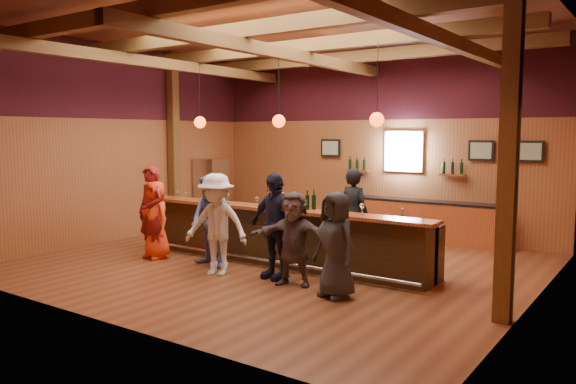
% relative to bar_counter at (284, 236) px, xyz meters
% --- Properties ---
extents(room, '(9.04, 9.00, 4.52)m').
position_rel_bar_counter_xyz_m(room, '(-0.02, -0.09, 2.69)').
color(room, brown).
rests_on(room, ground).
extents(bar_counter, '(6.30, 1.07, 1.11)m').
position_rel_bar_counter_xyz_m(bar_counter, '(0.00, 0.00, 0.00)').
color(bar_counter, black).
rests_on(bar_counter, ground).
extents(back_bar_cabinet, '(4.00, 0.52, 0.95)m').
position_rel_bar_counter_xyz_m(back_bar_cabinet, '(1.18, 3.57, -0.05)').
color(back_bar_cabinet, maroon).
rests_on(back_bar_cabinet, ground).
extents(window, '(0.95, 0.09, 0.95)m').
position_rel_bar_counter_xyz_m(window, '(0.78, 3.80, 1.53)').
color(window, silver).
rests_on(window, room).
extents(framed_pictures, '(5.35, 0.05, 0.45)m').
position_rel_bar_counter_xyz_m(framed_pictures, '(1.65, 3.79, 1.58)').
color(framed_pictures, black).
rests_on(framed_pictures, room).
extents(wine_shelves, '(3.00, 0.18, 0.30)m').
position_rel_bar_counter_xyz_m(wine_shelves, '(0.78, 3.73, 1.10)').
color(wine_shelves, maroon).
rests_on(wine_shelves, room).
extents(pendant_lights, '(4.24, 0.24, 1.37)m').
position_rel_bar_counter_xyz_m(pendant_lights, '(-0.02, -0.15, 2.19)').
color(pendant_lights, black).
rests_on(pendant_lights, room).
extents(stainless_fridge, '(0.70, 0.70, 1.80)m').
position_rel_bar_counter_xyz_m(stainless_fridge, '(-4.12, 2.45, 0.38)').
color(stainless_fridge, silver).
rests_on(stainless_fridge, ground).
extents(customer_orange, '(0.82, 0.60, 1.55)m').
position_rel_bar_counter_xyz_m(customer_orange, '(-2.30, -1.16, 0.25)').
color(customer_orange, red).
rests_on(customer_orange, ground).
extents(customer_redvest, '(0.73, 0.53, 1.84)m').
position_rel_bar_counter_xyz_m(customer_redvest, '(-2.35, -1.22, 0.40)').
color(customer_redvest, maroon).
rests_on(customer_redvest, ground).
extents(customer_denim, '(0.91, 0.75, 1.72)m').
position_rel_bar_counter_xyz_m(customer_denim, '(-0.91, -1.07, 0.34)').
color(customer_denim, '#5762AF').
rests_on(customer_denim, ground).
extents(customer_white, '(1.30, 0.97, 1.78)m').
position_rel_bar_counter_xyz_m(customer_white, '(-0.43, -1.44, 0.37)').
color(customer_white, silver).
rests_on(customer_white, ground).
extents(customer_navy, '(1.12, 0.59, 1.82)m').
position_rel_bar_counter_xyz_m(customer_navy, '(0.55, -1.06, 0.39)').
color(customer_navy, black).
rests_on(customer_navy, ground).
extents(customer_brown, '(1.50, 0.80, 1.54)m').
position_rel_bar_counter_xyz_m(customer_brown, '(1.05, -1.23, 0.25)').
color(customer_brown, '#524141').
rests_on(customer_brown, ground).
extents(customer_dark, '(0.91, 0.73, 1.61)m').
position_rel_bar_counter_xyz_m(customer_dark, '(1.96, -1.44, 0.29)').
color(customer_dark, '#28292B').
rests_on(customer_dark, ground).
extents(bartender, '(0.73, 0.55, 1.81)m').
position_rel_bar_counter_xyz_m(bartender, '(1.02, 0.91, 0.38)').
color(bartender, black).
rests_on(bartender, ground).
extents(ice_bucket, '(0.24, 0.24, 0.26)m').
position_rel_bar_counter_xyz_m(ice_bucket, '(0.08, -0.28, 0.72)').
color(ice_bucket, brown).
rests_on(ice_bucket, bar_counter).
extents(bottle_a, '(0.08, 0.08, 0.35)m').
position_rel_bar_counter_xyz_m(bottle_a, '(0.77, -0.17, 0.73)').
color(bottle_a, black).
rests_on(bottle_a, bar_counter).
extents(bottle_b, '(0.08, 0.08, 0.35)m').
position_rel_bar_counter_xyz_m(bottle_b, '(0.68, -0.24, 0.72)').
color(bottle_b, black).
rests_on(bottle_b, bar_counter).
extents(glass_a, '(0.08, 0.08, 0.17)m').
position_rel_bar_counter_xyz_m(glass_a, '(-2.58, -0.28, 0.71)').
color(glass_a, silver).
rests_on(glass_a, bar_counter).
extents(glass_b, '(0.07, 0.07, 0.16)m').
position_rel_bar_counter_xyz_m(glass_b, '(-2.21, -0.42, 0.71)').
color(glass_b, silver).
rests_on(glass_b, bar_counter).
extents(glass_c, '(0.09, 0.09, 0.19)m').
position_rel_bar_counter_xyz_m(glass_c, '(-1.71, -0.28, 0.73)').
color(glass_c, silver).
rests_on(glass_c, bar_counter).
extents(glass_d, '(0.09, 0.09, 0.20)m').
position_rel_bar_counter_xyz_m(glass_d, '(-1.16, -0.30, 0.73)').
color(glass_d, silver).
rests_on(glass_d, bar_counter).
extents(glass_e, '(0.07, 0.07, 0.16)m').
position_rel_bar_counter_xyz_m(glass_e, '(-0.45, -0.26, 0.70)').
color(glass_e, silver).
rests_on(glass_e, bar_counter).
extents(glass_f, '(0.09, 0.09, 0.20)m').
position_rel_bar_counter_xyz_m(glass_f, '(0.69, -0.36, 0.73)').
color(glass_f, silver).
rests_on(glass_f, bar_counter).
extents(glass_g, '(0.08, 0.08, 0.18)m').
position_rel_bar_counter_xyz_m(glass_g, '(1.26, -0.30, 0.71)').
color(glass_g, silver).
rests_on(glass_g, bar_counter).
extents(glass_h, '(0.09, 0.09, 0.20)m').
position_rel_bar_counter_xyz_m(glass_h, '(1.80, -0.29, 0.73)').
color(glass_h, silver).
rests_on(glass_h, bar_counter).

